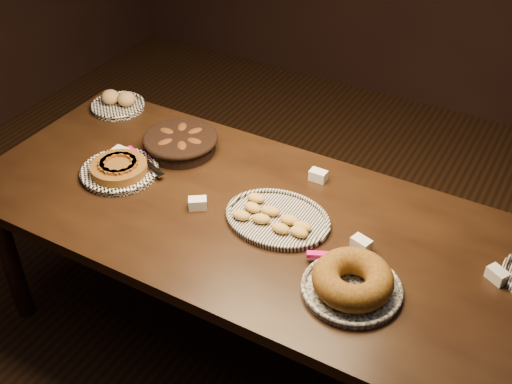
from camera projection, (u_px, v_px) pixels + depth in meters
The scene contains 8 objects.
ground at pixel (262, 345), 2.90m from camera, with size 5.00×5.00×0.00m, color black.
buffet_table at pixel (263, 233), 2.49m from camera, with size 2.40×1.00×0.75m.
apple_tart_plate at pixel (119, 169), 2.66m from camera, with size 0.35×0.33×0.06m.
madeleine_platter at pixel (276, 218), 2.42m from camera, with size 0.41×0.33×0.05m.
bundt_cake_plate at pixel (352, 282), 2.12m from camera, with size 0.38×0.37×0.11m.
croissant_basket at pixel (181, 141), 2.79m from camera, with size 0.34×0.34×0.08m.
bread_roll_plate at pixel (118, 103), 3.10m from camera, with size 0.26×0.26×0.08m.
tent_cards at pixel (289, 206), 2.47m from camera, with size 1.66×0.46×0.04m.
Camera 1 is at (0.91, -1.65, 2.32)m, focal length 45.00 mm.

